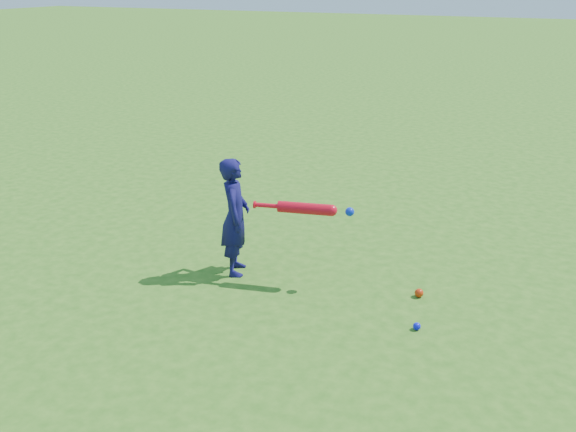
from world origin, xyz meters
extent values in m
plane|color=#2E6518|center=(0.00, 0.00, 0.00)|extent=(80.00, 80.00, 0.00)
imported|color=#120F48|center=(0.54, -0.34, 0.56)|extent=(0.41, 0.48, 1.11)
sphere|color=red|center=(2.24, -0.12, 0.04)|extent=(0.08, 0.08, 0.08)
sphere|color=#0D12E5|center=(2.37, -0.67, 0.03)|extent=(0.06, 0.06, 0.06)
cylinder|color=red|center=(0.76, -0.36, 0.71)|extent=(0.03, 0.07, 0.07)
cylinder|color=red|center=(0.87, -0.33, 0.71)|extent=(0.23, 0.09, 0.04)
cylinder|color=red|center=(1.20, -0.26, 0.71)|extent=(0.49, 0.20, 0.10)
sphere|color=red|center=(1.44, -0.21, 0.71)|extent=(0.10, 0.10, 0.10)
sphere|color=#0B27C7|center=(1.59, -0.17, 0.71)|extent=(0.08, 0.08, 0.08)
camera|label=1|loc=(3.32, -5.14, 2.65)|focal=40.00mm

